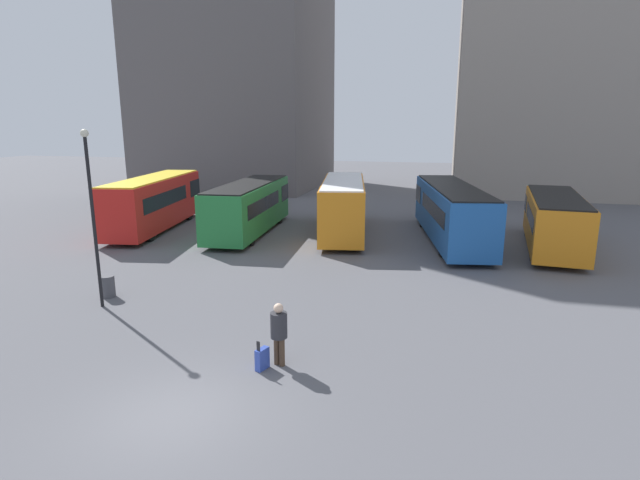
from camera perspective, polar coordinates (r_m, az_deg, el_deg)
The scene contains 12 objects.
ground_plane at distance 12.76m, azimuth -16.48°, elevation -18.59°, with size 160.00×160.00×0.00m, color #56565B.
building_block_left at distance 57.00m, azimuth -9.70°, elevation 25.35°, with size 17.38×16.28×37.61m.
building_block_right at distance 53.49m, azimuth 27.80°, elevation 21.85°, with size 20.51×10.53×31.97m.
bus_0 at distance 33.44m, azimuth -18.35°, elevation 4.24°, with size 4.07×10.89×3.32m.
bus_1 at distance 31.02m, azimuth -8.06°, elevation 3.89°, with size 3.27×10.52×3.08m.
bus_2 at distance 30.38m, azimuth 2.66°, elevation 4.04°, with size 4.16×10.52×3.30m.
bus_3 at distance 29.63m, azimuth 14.74°, elevation 3.27°, with size 4.57×12.40×3.18m.
bus_4 at distance 29.48m, azimuth 25.21°, elevation 2.09°, with size 3.54×9.85×2.91m.
traveler at distance 14.01m, azimuth -4.72°, elevation -10.08°, with size 0.60×0.60×1.82m.
suitcase at distance 14.16m, azimuth -6.63°, elevation -13.33°, with size 0.31×0.47×0.88m.
lamp_post_1 at distance 19.42m, azimuth -24.60°, elevation 3.45°, with size 0.28×0.28×6.42m.
trash_bin at distance 21.15m, azimuth -23.07°, elevation -4.90°, with size 0.52×0.52×0.85m.
Camera 1 is at (5.77, -9.27, 6.60)m, focal length 28.00 mm.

